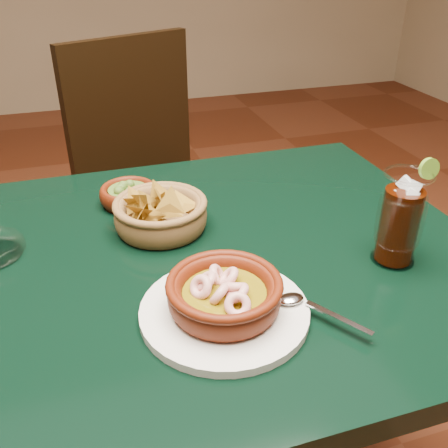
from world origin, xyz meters
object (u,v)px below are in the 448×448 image
object	(u,v)px
shrimp_plate	(225,298)
chip_basket	(160,214)
dining_table	(146,307)
cola_drink	(400,220)
dining_chair	(159,188)

from	to	relation	value
shrimp_plate	chip_basket	world-z (taller)	chip_basket
dining_table	chip_basket	bearing A→B (deg)	61.33
dining_table	cola_drink	xyz separation A→B (m)	(0.41, -0.12, 0.18)
shrimp_plate	dining_chair	bearing A→B (deg)	86.06
dining_chair	shrimp_plate	distance (m)	0.91
dining_chair	chip_basket	world-z (taller)	dining_chair
dining_table	chip_basket	xyz separation A→B (m)	(0.05, 0.10, 0.13)
chip_basket	shrimp_plate	bearing A→B (deg)	-81.67
chip_basket	cola_drink	xyz separation A→B (m)	(0.35, -0.22, 0.05)
dining_chair	shrimp_plate	size ratio (longest dim) A/B	3.30
dining_table	dining_chair	size ratio (longest dim) A/B	1.23
dining_chair	cola_drink	world-z (taller)	dining_chair
dining_chair	dining_table	bearing A→B (deg)	-102.25
dining_chair	chip_basket	xyz separation A→B (m)	(-0.10, -0.61, 0.24)
shrimp_plate	cola_drink	size ratio (longest dim) A/B	1.65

